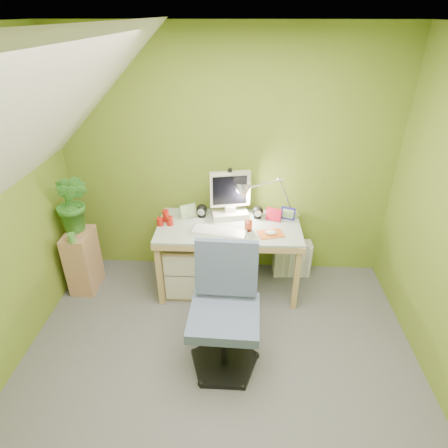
{
  "coord_description": "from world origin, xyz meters",
  "views": [
    {
      "loc": [
        0.15,
        -1.81,
        2.45
      ],
      "look_at": [
        0.0,
        1.0,
        0.85
      ],
      "focal_mm": 30.0,
      "sensor_mm": 36.0,
      "label": 1
    }
  ],
  "objects_px": {
    "side_ledge": "(83,261)",
    "radiator": "(292,258)",
    "desk": "(229,257)",
    "monitor": "(230,193)",
    "desk_lamp": "(278,188)",
    "task_chair": "(224,315)",
    "potted_plant": "(73,203)"
  },
  "relations": [
    {
      "from": "potted_plant",
      "to": "radiator",
      "type": "bearing_deg",
      "value": 7.42
    },
    {
      "from": "task_chair",
      "to": "side_ledge",
      "type": "bearing_deg",
      "value": 149.65
    },
    {
      "from": "desk",
      "to": "monitor",
      "type": "bearing_deg",
      "value": 89.37
    },
    {
      "from": "side_ledge",
      "to": "task_chair",
      "type": "relative_size",
      "value": 0.6
    },
    {
      "from": "task_chair",
      "to": "radiator",
      "type": "bearing_deg",
      "value": 63.9
    },
    {
      "from": "potted_plant",
      "to": "radiator",
      "type": "height_order",
      "value": "potted_plant"
    },
    {
      "from": "monitor",
      "to": "side_ledge",
      "type": "height_order",
      "value": "monitor"
    },
    {
      "from": "potted_plant",
      "to": "desk",
      "type": "bearing_deg",
      "value": 1.12
    },
    {
      "from": "desk",
      "to": "desk_lamp",
      "type": "height_order",
      "value": "desk_lamp"
    },
    {
      "from": "desk_lamp",
      "to": "task_chair",
      "type": "relative_size",
      "value": 0.59
    },
    {
      "from": "monitor",
      "to": "desk",
      "type": "bearing_deg",
      "value": -101.58
    },
    {
      "from": "desk",
      "to": "side_ledge",
      "type": "distance_m",
      "value": 1.44
    },
    {
      "from": "desk",
      "to": "task_chair",
      "type": "relative_size",
      "value": 1.27
    },
    {
      "from": "monitor",
      "to": "potted_plant",
      "type": "distance_m",
      "value": 1.45
    },
    {
      "from": "radiator",
      "to": "potted_plant",
      "type": "bearing_deg",
      "value": -176.53
    },
    {
      "from": "potted_plant",
      "to": "task_chair",
      "type": "bearing_deg",
      "value": -33.54
    },
    {
      "from": "desk",
      "to": "task_chair",
      "type": "xyz_separation_m",
      "value": [
        0.01,
        -0.98,
        0.17
      ]
    },
    {
      "from": "desk_lamp",
      "to": "side_ledge",
      "type": "relative_size",
      "value": 0.99
    },
    {
      "from": "side_ledge",
      "to": "radiator",
      "type": "relative_size",
      "value": 1.64
    },
    {
      "from": "task_chair",
      "to": "potted_plant",
      "type": "bearing_deg",
      "value": 148.25
    },
    {
      "from": "monitor",
      "to": "radiator",
      "type": "height_order",
      "value": "monitor"
    },
    {
      "from": "desk",
      "to": "potted_plant",
      "type": "relative_size",
      "value": 2.26
    },
    {
      "from": "desk_lamp",
      "to": "side_ledge",
      "type": "bearing_deg",
      "value": -174.89
    },
    {
      "from": "desk",
      "to": "potted_plant",
      "type": "bearing_deg",
      "value": -179.5
    },
    {
      "from": "side_ledge",
      "to": "task_chair",
      "type": "height_order",
      "value": "task_chair"
    },
    {
      "from": "desk",
      "to": "radiator",
      "type": "bearing_deg",
      "value": 19.77
    },
    {
      "from": "side_ledge",
      "to": "radiator",
      "type": "bearing_deg",
      "value": 8.76
    },
    {
      "from": "desk",
      "to": "side_ledge",
      "type": "bearing_deg",
      "value": -177.51
    },
    {
      "from": "desk",
      "to": "radiator",
      "type": "height_order",
      "value": "desk"
    },
    {
      "from": "potted_plant",
      "to": "task_chair",
      "type": "relative_size",
      "value": 0.56
    },
    {
      "from": "task_chair",
      "to": "desk_lamp",
      "type": "bearing_deg",
      "value": 70.95
    },
    {
      "from": "side_ledge",
      "to": "potted_plant",
      "type": "xyz_separation_m",
      "value": [
        0.0,
        0.05,
        0.61
      ]
    }
  ]
}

